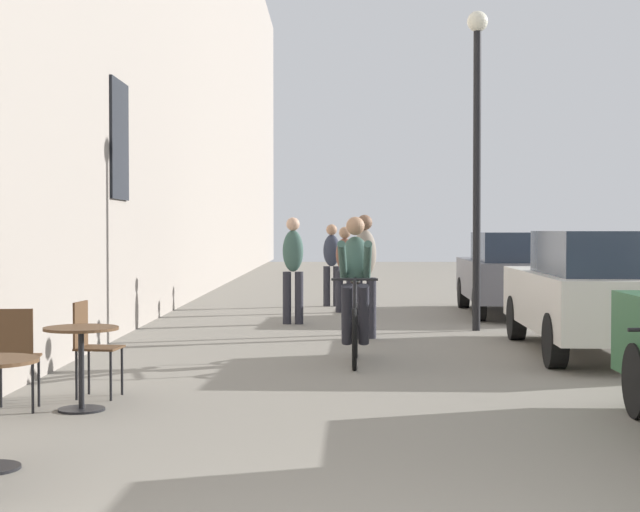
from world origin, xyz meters
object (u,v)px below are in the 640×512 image
Objects in this scene: pedestrian_mid at (293,264)px; parked_car_second at (601,290)px; cafe_chair_mid_toward_wall at (91,342)px; street_lamp at (477,129)px; parked_car_third at (515,272)px; cafe_table_mid at (81,350)px; pedestrian_furthest at (332,260)px; cyclist_on_bicycle at (355,293)px; pedestrian_near at (365,269)px; cafe_chair_mid_toward_street at (15,352)px; pedestrian_far at (345,264)px.

pedestrian_mid reaches higher than parked_car_second.
cafe_chair_mid_toward_wall is 0.18× the size of street_lamp.
parked_car_third is at bearing 57.97° from cafe_chair_mid_toward_wall.
street_lamp reaches higher than pedestrian_mid.
parked_car_third is at bearing 24.65° from pedestrian_mid.
pedestrian_furthest reaches higher than cafe_table_mid.
cafe_table_mid is 0.41× the size of pedestrian_mid.
parked_car_second is at bearing -89.93° from parked_car_third.
street_lamp is 3.84m from parked_car_second.
cyclist_on_bicycle is at bearing -78.77° from pedestrian_mid.
parked_car_third reaches higher than cafe_table_mid.
pedestrian_near is 2.97m from street_lamp.
pedestrian_near is (0.19, 2.45, 0.19)m from cyclist_on_bicycle.
pedestrian_near is at bearing 61.43° from cafe_chair_mid_toward_wall.
pedestrian_near is at bearing 60.90° from cafe_chair_mid_toward_street.
cafe_chair_mid_toward_street is 10.56m from pedestrian_far.
parked_car_second is at bearing -43.95° from pedestrian_mid.
parked_car_third is (3.12, -0.45, -0.12)m from pedestrian_far.
pedestrian_near reaches higher than pedestrian_mid.
cafe_chair_mid_toward_wall reaches higher than cafe_table_mid.
parked_car_third is at bearing 54.00° from pedestrian_near.
parked_car_third reaches higher than cafe_chair_mid_toward_wall.
pedestrian_near is at bearing 85.53° from cyclist_on_bicycle.
parked_car_third is at bearing 60.14° from cafe_table_mid.
pedestrian_far is 1.52m from pedestrian_furthest.
street_lamp reaches higher than pedestrian_furthest.
cafe_chair_mid_toward_wall is 0.55× the size of pedestrian_far.
cafe_chair_mid_toward_street is at bearing -172.19° from cafe_table_mid.
street_lamp is at bearing -19.47° from pedestrian_mid.
pedestrian_far is at bearing 171.71° from parked_car_third.
pedestrian_far is at bearing 75.24° from cafe_chair_mid_toward_wall.
parked_car_third is (-0.01, 5.70, -0.02)m from parked_car_second.
cyclist_on_bicycle reaches higher than pedestrian_far.
cafe_chair_mid_toward_wall is 0.51× the size of cyclist_on_bicycle.
pedestrian_furthest is (-0.28, 8.39, 0.13)m from cyclist_on_bicycle.
pedestrian_furthest is 3.89m from parked_car_third.
cafe_chair_mid_toward_wall is 10.54m from parked_car_third.
parked_car_second reaches higher than cafe_chair_mid_toward_street.
cafe_chair_mid_toward_wall is at bearing 96.44° from cafe_table_mid.
pedestrian_mid reaches higher than cafe_chair_mid_toward_wall.
cafe_table_mid is 6.22m from pedestrian_near.
pedestrian_mid is 3.70m from street_lamp.
cafe_table_mid is at bearing -127.50° from cyclist_on_bicycle.
cyclist_on_bicycle is at bearing -88.11° from pedestrian_furthest.
parked_car_second is (1.14, -2.85, -2.31)m from street_lamp.
cafe_chair_mid_toward_street is 11.42m from parked_car_third.
cyclist_on_bicycle is at bearing -115.61° from parked_car_third.
street_lamp is (4.46, 6.08, 2.59)m from cafe_chair_mid_toward_wall.
street_lamp is (2.23, -4.80, 2.17)m from pedestrian_furthest.
pedestrian_furthest is at bearing 113.78° from parked_car_second.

